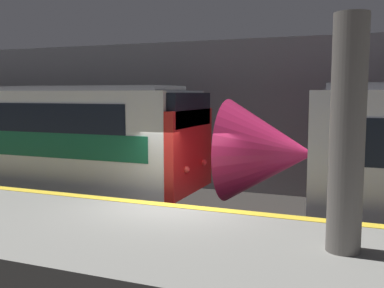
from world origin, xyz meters
name	(u,v)px	position (x,y,z in m)	size (l,w,h in m)	color
ground_plane	(173,248)	(0.00, 0.00, 0.00)	(120.00, 120.00, 0.00)	#282623
platform	(128,256)	(0.00, -1.98, 0.51)	(40.00, 3.97, 1.02)	slate
station_rear_barrier	(247,117)	(0.00, 6.23, 2.63)	(50.00, 0.15, 5.27)	gray
support_pillar_near	(347,135)	(3.66, -1.73, 2.81)	(0.52, 0.52, 3.60)	slate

